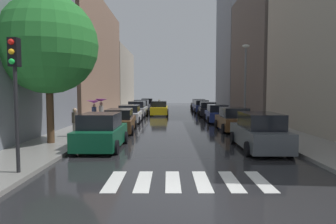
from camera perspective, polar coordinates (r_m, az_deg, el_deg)
The scene contains 27 objects.
ground_plane at distance 31.57m, azimuth 1.09°, elevation -1.03°, with size 28.00×72.00×0.04m, color #232326.
sidewalk_left at distance 32.11m, azimuth -10.59°, elevation -0.84°, with size 3.00×72.00×0.15m, color gray.
sidewalk_right at distance 32.35m, azimuth 12.68°, elevation -0.83°, with size 3.00×72.00×0.15m, color gray.
crosswalk_stripes at distance 9.50m, azimuth 3.70°, elevation -12.99°, with size 4.95×2.20×0.01m.
building_left_mid at distance 37.58m, azimuth -16.31°, elevation 9.67°, with size 6.00×20.69×13.11m, color #8C6B56.
building_left_far at distance 56.95m, azimuth -10.59°, elevation 6.41°, with size 6.00×18.63×10.33m, color #9E9384.
building_right_mid at distance 36.37m, azimuth 18.92°, elevation 10.54°, with size 6.00×14.24×14.04m, color #564C47.
building_right_far at distance 50.05m, azimuth 13.79°, elevation 13.61°, with size 6.00×12.52×22.35m, color slate.
parked_car_left_nearest at distance 14.75m, azimuth -12.59°, elevation -3.77°, with size 2.13×4.17×1.72m.
parked_car_left_second at distance 20.40m, azimuth -9.13°, elevation -1.74°, with size 2.19×4.74×1.57m.
parked_car_left_third at distance 26.38m, azimuth -7.25°, elevation -0.44°, with size 2.02×4.20×1.54m.
parked_car_left_fourth at distance 32.58m, azimuth -5.82°, elevation 0.52°, with size 2.10×4.73×1.67m.
parked_car_left_fifth at distance 38.65m, azimuth -5.04°, elevation 1.05°, with size 2.20×4.33×1.62m.
parked_car_left_sixth at distance 45.24m, azimuth -3.97°, elevation 1.50°, with size 1.97×4.02×1.62m.
parked_car_right_nearest at distance 14.82m, azimuth 16.96°, elevation -3.76°, with size 2.05×4.69×1.75m.
parked_car_right_second at distance 21.25m, azimuth 12.31°, elevation -1.48°, with size 2.10×4.13×1.63m.
parked_car_right_third at distance 26.92m, azimuth 9.31°, elevation -0.35°, with size 2.09×4.33×1.57m.
parked_car_right_fourth at distance 33.43m, azimuth 7.53°, elevation 0.52°, with size 2.21×4.41×1.55m.
parked_car_right_fifth at distance 39.26m, azimuth 6.30°, elevation 1.07°, with size 2.12×4.73×1.57m.
parked_car_right_sixth at distance 45.06m, azimuth 5.82°, elevation 1.44°, with size 2.19×4.28×1.54m.
taxi_midroad at distance 33.98m, azimuth -1.67°, elevation 0.66°, with size 2.08×4.42×1.81m.
pedestrian_foreground at distance 18.08m, azimuth -17.26°, elevation -1.76°, with size 0.36×0.36×1.65m.
pedestrian_by_kerb at distance 24.01m, azimuth -12.59°, elevation 1.11°, with size 0.98×0.98×1.99m.
pedestrian_far_side at distance 24.03m, azimuth -13.89°, elevation 1.05°, with size 1.13×1.13×1.87m.
street_tree_left at distance 16.36m, azimuth -21.81°, elevation 11.78°, with size 4.89×4.89×7.37m.
traffic_light_left_corner at distance 10.71m, azimuth -27.12°, elevation 6.27°, with size 0.30×0.42×4.30m.
lamp_post_right at distance 24.73m, azimuth 14.49°, elevation 6.31°, with size 0.60×0.28×6.28m.
Camera 1 is at (-0.60, -7.44, 2.79)m, focal length 32.06 mm.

